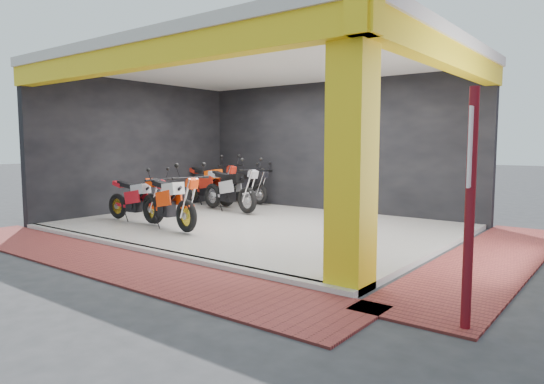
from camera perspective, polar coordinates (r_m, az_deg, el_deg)
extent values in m
plane|color=#2D2D30|center=(9.26, -9.49, -6.01)|extent=(80.00, 80.00, 0.00)
cube|color=white|center=(10.69, -1.63, -4.09)|extent=(8.00, 6.00, 0.10)
cube|color=beige|center=(10.68, -1.68, 15.04)|extent=(8.40, 6.40, 0.20)
cube|color=black|center=(13.09, 6.98, 5.15)|extent=(8.20, 0.20, 3.50)
cube|color=black|center=(13.50, -15.33, 5.00)|extent=(0.20, 6.20, 3.50)
cube|color=yellow|center=(6.15, 9.38, 4.53)|extent=(0.50, 0.50, 3.50)
cube|color=yellow|center=(8.55, -14.95, 15.16)|extent=(8.40, 0.30, 0.40)
cube|color=yellow|center=(8.71, 19.94, 14.83)|extent=(0.30, 6.40, 0.40)
cube|color=white|center=(8.61, -14.50, -6.67)|extent=(8.00, 0.20, 0.10)
cube|color=maroon|center=(8.17, -18.84, -7.71)|extent=(9.00, 1.40, 0.03)
cube|color=maroon|center=(8.58, 24.32, -7.28)|extent=(1.40, 7.00, 0.03)
cylinder|color=#5F0E15|center=(5.12, 22.24, -2.13)|extent=(0.10, 0.10, 2.41)
cube|color=white|center=(5.08, 22.51, 4.91)|extent=(0.05, 0.34, 0.77)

